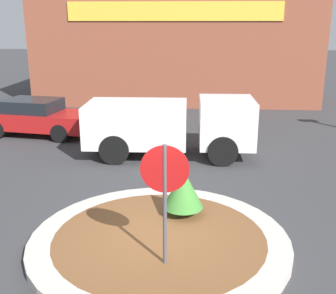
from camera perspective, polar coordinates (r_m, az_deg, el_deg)
ground_plane at (r=8.69m, az=-1.16°, el=-12.99°), size 120.00×120.00×0.00m
traffic_island at (r=8.65m, az=-1.16°, el=-12.51°), size 5.19×5.19×0.17m
stop_sign at (r=7.11m, az=-0.44°, el=-5.07°), size 0.83×0.07×2.38m
island_shrub at (r=9.25m, az=2.08°, el=-5.62°), size 0.88×0.88×1.06m
utility_truck at (r=13.77m, az=0.15°, el=3.18°), size 5.44×2.25×1.91m
storefront_building at (r=24.27m, az=1.19°, el=13.11°), size 14.86×6.07×5.57m
parked_sedan_red at (r=17.21m, az=-17.33°, el=3.92°), size 4.47×2.44×1.41m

